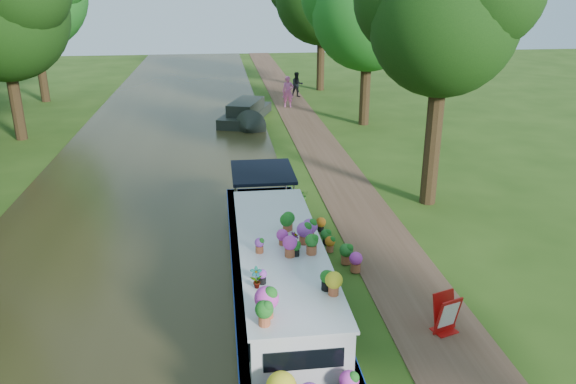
{
  "coord_description": "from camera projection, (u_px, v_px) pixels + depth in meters",
  "views": [
    {
      "loc": [
        -3.5,
        -15.06,
        7.41
      ],
      "look_at": [
        -1.48,
        1.23,
        1.3
      ],
      "focal_mm": 35.0,
      "sensor_mm": 36.0,
      "label": 1
    }
  ],
  "objects": [
    {
      "name": "towpath",
      "position": [
        380.0,
        242.0,
        17.13
      ],
      "size": [
        2.2,
        100.0,
        0.03
      ],
      "primitive_type": "cube",
      "color": "#503525",
      "rests_on": "ground"
    },
    {
      "name": "pedestrian_pink",
      "position": [
        288.0,
        92.0,
        35.44
      ],
      "size": [
        0.76,
        0.55,
        1.94
      ],
      "primitive_type": "imported",
      "rotation": [
        0.0,
        0.0,
        -0.13
      ],
      "color": "#C3506C",
      "rests_on": "towpath"
    },
    {
      "name": "plant_boat",
      "position": [
        281.0,
        285.0,
        12.98
      ],
      "size": [
        2.29,
        13.52,
        2.31
      ],
      "color": "silver",
      "rests_on": "canal_water"
    },
    {
      "name": "verge_plant",
      "position": [
        303.0,
        195.0,
        20.34
      ],
      "size": [
        0.37,
        0.33,
        0.4
      ],
      "primitive_type": "imported",
      "rotation": [
        0.0,
        0.0,
        -0.05
      ],
      "color": "#265D1C",
      "rests_on": "ground"
    },
    {
      "name": "canal_water",
      "position": [
        139.0,
        255.0,
        16.3
      ],
      "size": [
        10.0,
        100.0,
        0.02
      ],
      "primitive_type": "cube",
      "color": "#2B2712",
      "rests_on": "ground"
    },
    {
      "name": "pedestrian_dark",
      "position": [
        297.0,
        85.0,
        38.58
      ],
      "size": [
        0.91,
        0.75,
        1.7
      ],
      "primitive_type": "imported",
      "rotation": [
        0.0,
        0.0,
        0.14
      ],
      "color": "black",
      "rests_on": "towpath"
    },
    {
      "name": "sandwich_board",
      "position": [
        446.0,
        316.0,
        12.53
      ],
      "size": [
        0.62,
        0.62,
        0.92
      ],
      "rotation": [
        0.0,
        0.0,
        0.33
      ],
      "color": "#B10F0C",
      "rests_on": "towpath"
    },
    {
      "name": "second_boat",
      "position": [
        246.0,
        113.0,
        31.93
      ],
      "size": [
        3.43,
        6.52,
        1.19
      ],
      "rotation": [
        0.0,
        0.0,
        -0.33
      ],
      "color": "black",
      "rests_on": "canal_water"
    },
    {
      "name": "tree_near_overhang",
      "position": [
        444.0,
        10.0,
        17.98
      ],
      "size": [
        5.52,
        5.28,
        8.99
      ],
      "color": "black",
      "rests_on": "ground"
    },
    {
      "name": "ground",
      "position": [
        341.0,
        244.0,
        16.99
      ],
      "size": [
        100.0,
        100.0,
        0.0
      ],
      "primitive_type": "plane",
      "color": "#274511",
      "rests_on": "ground"
    },
    {
      "name": "tree_near_mid",
      "position": [
        368.0,
        3.0,
        29.29
      ],
      "size": [
        6.9,
        6.6,
        9.4
      ],
      "color": "black",
      "rests_on": "ground"
    }
  ]
}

